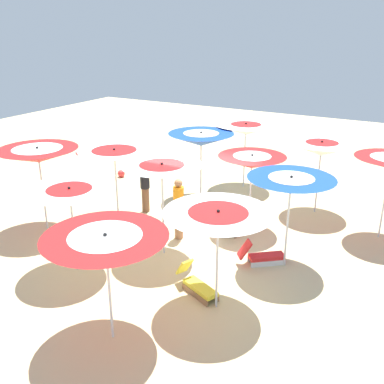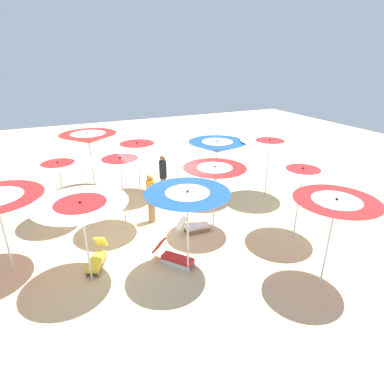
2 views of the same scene
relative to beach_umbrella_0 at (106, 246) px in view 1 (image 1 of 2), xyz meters
The scene contains 18 objects.
ground 5.08m from the beach_umbrella_0, behind, with size 39.01×39.01×0.04m, color beige.
beach_umbrella_0 is the anchor object (origin of this frame).
beach_umbrella_1 2.30m from the beach_umbrella_0, 144.92° to the left, with size 2.23×2.23×2.29m.
beach_umbrella_2 4.76m from the beach_umbrella_0, 154.52° to the left, with size 2.10×2.10×2.41m.
beach_umbrella_4 2.88m from the beach_umbrella_0, 123.35° to the right, with size 2.11×2.11×2.20m.
beach_umbrella_5 3.50m from the beach_umbrella_0, 163.88° to the right, with size 2.05×2.05×2.53m.
beach_umbrella_6 5.94m from the beach_umbrella_0, behind, with size 1.95×1.95×2.30m.
beach_umbrella_7 8.30m from the beach_umbrella_0, 167.23° to the left, with size 2.07×2.07×2.39m.
beach_umbrella_8 5.68m from the beach_umbrella_0, 121.00° to the right, with size 2.27×2.27×2.53m.
beach_umbrella_9 5.72m from the beach_umbrella_0, 142.81° to the right, with size 2.26×2.26×2.28m.
beach_umbrella_10 7.59m from the beach_umbrella_0, 164.80° to the right, with size 2.22×2.22×2.40m.
beach_umbrella_11 9.23m from the beach_umbrella_0, behind, with size 2.27×2.27×2.45m.
lounger_0 2.87m from the beach_umbrella_0, 161.32° to the left, with size 0.79×1.25×0.67m.
lounger_1 5.63m from the beach_umbrella_0, behind, with size 1.14×0.36×0.65m.
lounger_2 4.73m from the beach_umbrella_0, 159.49° to the left, with size 1.02×1.15×0.68m.
beachgoer_0 6.30m from the beach_umbrella_0, 151.01° to the right, with size 0.30×0.30×1.74m.
beachgoer_1 4.55m from the beach_umbrella_0, 166.01° to the right, with size 0.30×0.30×1.78m.
beach_ball 9.93m from the beach_umbrella_0, 143.01° to the right, with size 0.29×0.29×0.29m, color red.
Camera 1 is at (9.98, 5.29, 5.70)m, focal length 40.96 mm.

